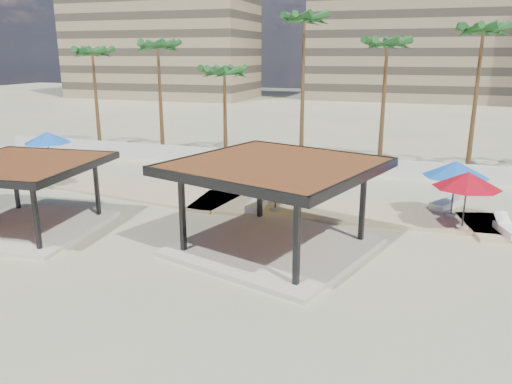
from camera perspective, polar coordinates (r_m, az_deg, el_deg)
ground at (r=20.91m, az=0.76°, el=-7.42°), size 200.00×200.00×0.00m
promenade at (r=27.49m, az=9.71°, el=-1.80°), size 44.45×7.97×0.24m
boundary_wall at (r=35.63m, az=8.76°, el=3.14°), size 56.00×0.30×1.20m
building_west at (r=98.98m, az=-10.89°, el=19.45°), size 34.00×16.00×32.40m
building_mid at (r=96.52m, az=18.56°, el=18.46°), size 38.00×16.00×30.40m
pavilion_central at (r=20.97m, az=2.20°, el=-0.68°), size 9.50×9.50×3.86m
pavilion_west at (r=25.82m, az=-25.05°, el=0.26°), size 7.18×7.18×3.35m
umbrella_a at (r=37.16m, az=-22.76°, el=5.74°), size 4.10×4.10×2.80m
umbrella_b at (r=25.73m, az=2.27°, el=3.21°), size 3.78×3.78×2.89m
umbrella_c at (r=24.90m, az=23.02°, el=1.26°), size 3.34×3.34×2.75m
umbrella_d at (r=26.64m, az=21.88°, el=2.45°), size 3.40×3.40×2.85m
umbrella_f at (r=33.72m, az=-23.30°, el=3.98°), size 3.19×3.19×2.26m
lounger_a at (r=26.66m, az=0.12°, el=-1.37°), size 1.00×2.44×0.90m
lounger_b at (r=28.67m, az=20.98°, el=-1.22°), size 1.86×2.32×0.87m
lounger_c at (r=25.70m, az=26.86°, el=-3.85°), size 1.23×2.10×0.76m
palm_a at (r=45.44m, az=-18.19°, el=14.56°), size 3.00×3.00×9.09m
palm_b at (r=42.52m, az=-11.15°, el=15.62°), size 3.00×3.00×9.58m
palm_c at (r=39.38m, az=-3.63°, el=13.21°), size 3.00×3.00×7.63m
palm_d at (r=38.31m, az=5.54°, el=18.44°), size 3.00×3.00×11.43m
palm_e at (r=36.83m, az=14.75°, el=15.56°), size 3.00×3.00×9.65m
palm_f at (r=37.05m, az=24.50°, el=15.91°), size 3.00×3.00×10.48m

